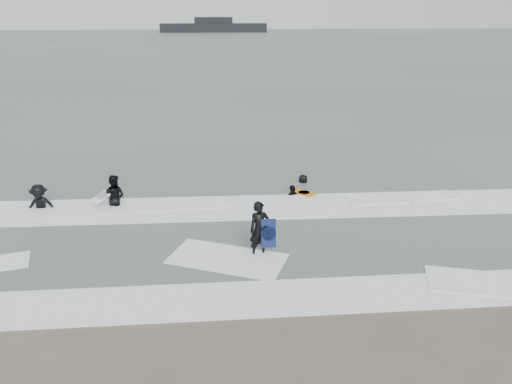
{
  "coord_description": "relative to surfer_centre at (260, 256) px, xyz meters",
  "views": [
    {
      "loc": [
        -1.18,
        -12.55,
        7.73
      ],
      "look_at": [
        0.0,
        5.0,
        1.1
      ],
      "focal_mm": 35.0,
      "sensor_mm": 36.0,
      "label": 1
    }
  ],
  "objects": [
    {
      "name": "surf_foam",
      "position": [
        0.09,
        1.71,
        0.04
      ],
      "size": [
        30.03,
        9.06,
        0.09
      ],
      "color": "white",
      "rests_on": "ground"
    },
    {
      "name": "surfer_centre",
      "position": [
        0.0,
        0.0,
        0.0
      ],
      "size": [
        0.79,
        0.63,
        1.91
      ],
      "primitive_type": "imported",
      "rotation": [
        0.0,
        0.0,
        0.28
      ],
      "color": "black",
      "rests_on": "ground"
    },
    {
      "name": "surfer_right_near",
      "position": [
        1.82,
        5.34,
        0.0
      ],
      "size": [
        1.04,
        0.8,
        1.64
      ],
      "primitive_type": "imported",
      "rotation": [
        0.0,
        0.0,
        -2.66
      ],
      "color": "black",
      "rests_on": "ground"
    },
    {
      "name": "vessel_horizon",
      "position": [
        -3.2,
        140.64,
        1.57
      ],
      "size": [
        31.08,
        5.55,
        4.22
      ],
      "color": "black",
      "rests_on": "ground"
    },
    {
      "name": "bodyboards",
      "position": [
        -1.14,
        3.29,
        0.5
      ],
      "size": [
        9.32,
        6.11,
        1.25
      ],
      "color": "#0F1A47",
      "rests_on": "ground"
    },
    {
      "name": "ground",
      "position": [
        0.09,
        -1.99,
        0.0
      ],
      "size": [
        320.0,
        320.0,
        0.0
      ],
      "primitive_type": "plane",
      "color": "brown",
      "rests_on": "ground"
    },
    {
      "name": "surfer_breaker",
      "position": [
        -8.47,
        4.44,
        0.0
      ],
      "size": [
        1.28,
        0.77,
        1.93
      ],
      "primitive_type": "imported",
      "rotation": [
        0.0,
        0.0,
        0.04
      ],
      "color": "black",
      "rests_on": "ground"
    },
    {
      "name": "surfer_right_far",
      "position": [
        2.53,
        6.93,
        0.0
      ],
      "size": [
        0.9,
        0.77,
        1.55
      ],
      "primitive_type": "imported",
      "rotation": [
        0.0,
        0.0,
        -2.7
      ],
      "color": "black",
      "rests_on": "ground"
    },
    {
      "name": "surfer_wading",
      "position": [
        -5.57,
        4.67,
        0.0
      ],
      "size": [
        1.07,
        0.93,
        1.89
      ],
      "primitive_type": "imported",
      "rotation": [
        0.0,
        0.0,
        2.88
      ],
      "color": "black",
      "rests_on": "ground"
    },
    {
      "name": "sea",
      "position": [
        0.09,
        78.01,
        0.06
      ],
      "size": [
        320.0,
        320.0,
        0.0
      ],
      "primitive_type": "plane",
      "color": "#47544C",
      "rests_on": "ground"
    }
  ]
}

